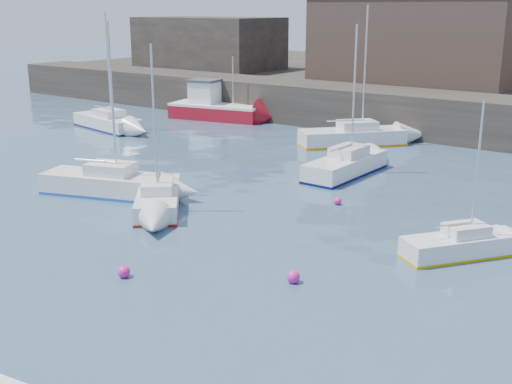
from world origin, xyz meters
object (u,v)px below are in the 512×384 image
Objects in this scene: sailboat_e at (108,122)px; sailboat_f at (346,165)px; fishing_boat at (215,107)px; sailboat_c at (460,245)px; buoy_mid at (293,282)px; sailboat_b at (158,197)px; buoy_far at (338,204)px; sailboat_a at (107,183)px; sailboat_h at (353,136)px; buoy_near at (124,277)px.

sailboat_f is at bearing -3.94° from sailboat_e.
sailboat_c reaches higher than fishing_boat.
buoy_mid is (-3.65, -5.63, -0.44)m from sailboat_c.
sailboat_b is (13.34, -19.97, -0.50)m from fishing_boat.
sailboat_a is at bearing -152.27° from buoy_far.
sailboat_f is 0.89× the size of sailboat_h.
sailboat_b is at bearing -111.33° from sailboat_f.
buoy_far is at bearing -65.09° from sailboat_f.
sailboat_h is at bearing 115.26° from buoy_far.
sailboat_a is 0.97× the size of sailboat_e.
sailboat_f is at bearing 111.90° from buoy_mid.
buoy_far is (2.35, -5.06, -0.56)m from sailboat_f.
sailboat_h is 20.84× the size of buoy_near.
fishing_boat is 31.83m from sailboat_c.
sailboat_h is at bearing 99.60° from buoy_near.
buoy_mid is at bearing -66.83° from sailboat_h.
sailboat_b reaches higher than sailboat_c.
sailboat_c is at bearing 57.07° from buoy_mid.
sailboat_a is 17.76m from sailboat_e.
sailboat_h is 24.20m from buoy_near.
sailboat_a is at bearing -41.26° from sailboat_e.
sailboat_f reaches higher than buoy_mid.
sailboat_e reaches higher than buoy_near.
sailboat_c is (16.69, 2.28, -0.14)m from sailboat_a.
fishing_boat is 0.90× the size of sailboat_h.
sailboat_a is 0.92× the size of sailboat_h.
sailboat_e is (-13.35, 11.71, -0.03)m from sailboat_a.
sailboat_c reaches higher than buoy_near.
fishing_boat reaches higher than buoy_far.
buoy_near is at bearing -87.94° from sailboat_f.
sailboat_h is (0.59, 17.51, 0.10)m from sailboat_b.
sailboat_e is 0.94× the size of sailboat_h.
sailboat_a is 22.31× the size of buoy_far.
sailboat_b is 0.92× the size of sailboat_f.
sailboat_b is 17.11× the size of buoy_near.
sailboat_f is at bearing 53.62° from sailboat_a.
sailboat_c is 13.38× the size of buoy_near.
buoy_near is (0.60, -16.66, -0.56)m from sailboat_f.
fishing_boat is 1.41× the size of sailboat_c.
fishing_boat is 31.88m from buoy_near.
sailboat_h is at bearing 88.08° from sailboat_b.
sailboat_b is (3.54, -0.04, -0.10)m from sailboat_a.
sailboat_a is 16.84m from sailboat_c.
sailboat_e is 1.06× the size of sailboat_f.
buoy_near is at bearing -40.07° from sailboat_e.
buoy_far is (19.72, -14.72, -0.98)m from fishing_boat.
sailboat_e is at bearing 176.06° from sailboat_f.
sailboat_a is 3.54m from sailboat_b.
sailboat_e is at bearing 145.18° from sailboat_b.
buoy_mid is at bearing -29.71° from sailboat_e.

